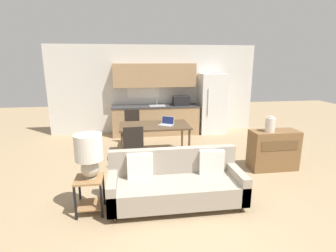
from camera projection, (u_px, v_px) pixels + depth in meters
name	position (u px, v px, depth m)	size (l,w,h in m)	color
ground_plane	(184.00, 208.00, 4.07)	(20.00, 20.00, 0.00)	#9E8460
wall_back	(154.00, 89.00, 8.19)	(6.40, 0.07, 2.70)	silver
kitchen_counter	(156.00, 107.00, 8.02)	(2.65, 0.65, 2.15)	tan
refrigerator	(212.00, 104.00, 8.18)	(0.81, 0.69, 1.85)	white
dining_table	(154.00, 127.00, 6.19)	(1.63, 0.94, 0.76)	brown
couch	(176.00, 183.00, 4.17)	(2.09, 0.80, 0.84)	#3D2D1E
side_table	(90.00, 190.00, 3.89)	(0.40, 0.40, 0.55)	olive
table_lamp	(89.00, 152.00, 3.77)	(0.40, 0.40, 0.66)	#B2A893
credenza	(273.00, 150.00, 5.48)	(0.98, 0.45, 0.83)	brown
vase	(270.00, 124.00, 5.28)	(0.20, 0.20, 0.32)	beige
dining_chair_far_left	(132.00, 126.00, 6.99)	(0.44, 0.44, 0.96)	black
dining_chair_near_left	(133.00, 146.00, 5.39)	(0.44, 0.44, 0.96)	black
laptop	(167.00, 123.00, 6.15)	(0.41, 0.39, 0.20)	#B7BABC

